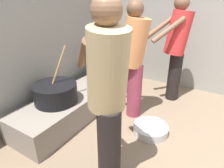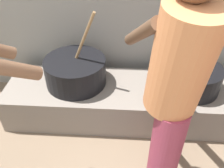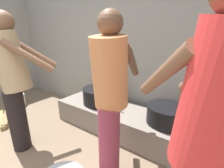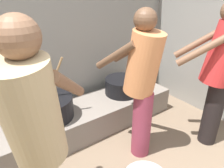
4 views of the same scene
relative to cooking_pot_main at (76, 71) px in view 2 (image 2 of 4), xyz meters
The scene contains 4 objects.
hearth_ledge 0.59m from the cooking_pot_main, ahead, with size 2.29×0.60×0.34m, color slate.
cooking_pot_main is the anchor object (origin of this frame).
cooking_pot_secondary 1.03m from the cooking_pot_main, ahead, with size 0.47×0.47×0.22m.
cook_in_orange_shirt 1.10m from the cooking_pot_main, 45.61° to the right, with size 0.48×0.71×1.54m.
Camera 2 is at (0.67, 0.20, 1.68)m, focal length 38.69 mm.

